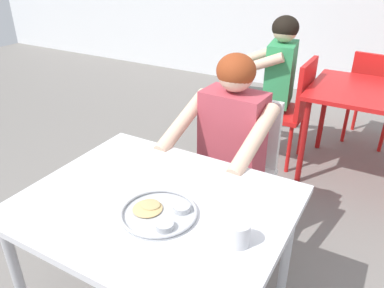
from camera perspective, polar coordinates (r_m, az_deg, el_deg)
name	(u,v)px	position (r m, az deg, el deg)	size (l,w,h in m)	color
table_foreground	(156,217)	(1.56, -5.50, -10.93)	(1.04, 0.85, 0.74)	silver
thali_tray	(159,213)	(1.43, -4.98, -10.35)	(0.29, 0.29, 0.03)	#B7BABF
drinking_cup	(238,233)	(1.30, 7.07, -13.25)	(0.08, 0.08, 0.09)	silver
chair_foreground	(240,159)	(2.29, 7.36, -2.31)	(0.43, 0.42, 0.86)	silver
diner_foreground	(224,144)	(2.02, 4.96, -0.03)	(0.51, 0.57, 1.17)	#2C2C2C
table_background_red	(371,102)	(3.07, 25.55, 5.77)	(0.87, 0.78, 0.72)	red
chair_red_left	(291,105)	(3.14, 14.81, 5.73)	(0.39, 0.43, 0.88)	red
chair_red_far	(374,93)	(3.72, 25.89, 7.00)	(0.46, 0.46, 0.86)	red
patron_background	(269,76)	(3.17, 11.54, 10.15)	(0.59, 0.55, 1.19)	#3A3A3A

